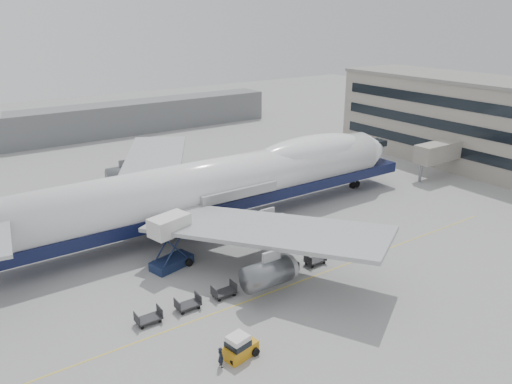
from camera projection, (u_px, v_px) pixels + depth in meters
ground at (273, 257)px, 57.03m from camera, size 260.00×260.00×0.00m
apron_line at (307, 279)px, 52.38m from camera, size 60.00×0.15×0.01m
hangar at (37, 128)px, 104.69m from camera, size 110.00×8.00×7.00m
airliner at (223, 182)px, 64.76m from camera, size 67.00×55.30×19.98m
catering_truck at (170, 238)px, 53.71m from camera, size 5.03×3.99×6.02m
baggage_tug at (240, 347)px, 40.24m from camera, size 3.04×2.02×2.05m
ground_worker at (221, 357)px, 39.11m from camera, size 0.44×0.65×1.77m
traffic_cone at (238, 334)px, 42.92m from camera, size 0.39×0.39×0.57m
dolly_0 at (149, 318)px, 44.75m from camera, size 2.30×1.35×1.30m
dolly_1 at (188, 304)px, 46.86m from camera, size 2.30×1.35×1.30m
dolly_2 at (224, 292)px, 48.97m from camera, size 2.30×1.35×1.30m
dolly_3 at (257, 280)px, 51.08m from camera, size 2.30×1.35×1.30m
dolly_4 at (287, 269)px, 53.19m from camera, size 2.30×1.35×1.30m
dolly_5 at (315, 260)px, 55.30m from camera, size 2.30×1.35×1.30m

